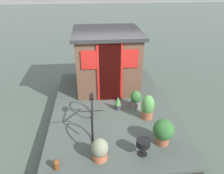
{
  "coord_description": "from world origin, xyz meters",
  "views": [
    {
      "loc": [
        -5.28,
        0.51,
        3.69
      ],
      "look_at": [
        -0.2,
        0.0,
        1.12
      ],
      "focal_mm": 35.37,
      "sensor_mm": 36.0,
      "label": 1
    }
  ],
  "objects_px": {
    "bicycle": "(92,115)",
    "mooring_bollard": "(56,164)",
    "houseboat_cabin": "(107,59)",
    "potted_plant_lavender": "(136,99)",
    "potted_plant_fern": "(163,131)",
    "potted_plant_thyme": "(100,150)",
    "potted_plant_geranium": "(148,107)",
    "potted_plant_basil": "(118,103)",
    "charcoal_grill": "(143,144)"
  },
  "relations": [
    {
      "from": "potted_plant_fern",
      "to": "potted_plant_lavender",
      "type": "height_order",
      "value": "potted_plant_fern"
    },
    {
      "from": "potted_plant_geranium",
      "to": "potted_plant_lavender",
      "type": "bearing_deg",
      "value": 20.28
    },
    {
      "from": "houseboat_cabin",
      "to": "potted_plant_lavender",
      "type": "height_order",
      "value": "houseboat_cabin"
    },
    {
      "from": "potted_plant_basil",
      "to": "mooring_bollard",
      "type": "xyz_separation_m",
      "value": [
        -1.97,
        1.42,
        -0.07
      ]
    },
    {
      "from": "houseboat_cabin",
      "to": "potted_plant_thyme",
      "type": "height_order",
      "value": "houseboat_cabin"
    },
    {
      "from": "potted_plant_geranium",
      "to": "mooring_bollard",
      "type": "height_order",
      "value": "potted_plant_geranium"
    },
    {
      "from": "potted_plant_geranium",
      "to": "bicycle",
      "type": "bearing_deg",
      "value": 101.48
    },
    {
      "from": "potted_plant_thyme",
      "to": "potted_plant_lavender",
      "type": "distance_m",
      "value": 2.14
    },
    {
      "from": "houseboat_cabin",
      "to": "mooring_bollard",
      "type": "height_order",
      "value": "houseboat_cabin"
    },
    {
      "from": "charcoal_grill",
      "to": "mooring_bollard",
      "type": "xyz_separation_m",
      "value": [
        -0.21,
        1.71,
        -0.16
      ]
    },
    {
      "from": "potted_plant_basil",
      "to": "mooring_bollard",
      "type": "distance_m",
      "value": 2.43
    },
    {
      "from": "bicycle",
      "to": "mooring_bollard",
      "type": "relative_size",
      "value": 8.01
    },
    {
      "from": "potted_plant_lavender",
      "to": "mooring_bollard",
      "type": "relative_size",
      "value": 2.4
    },
    {
      "from": "potted_plant_fern",
      "to": "mooring_bollard",
      "type": "relative_size",
      "value": 2.76
    },
    {
      "from": "potted_plant_thyme",
      "to": "potted_plant_basil",
      "type": "bearing_deg",
      "value": -18.06
    },
    {
      "from": "potted_plant_thyme",
      "to": "potted_plant_lavender",
      "type": "relative_size",
      "value": 0.95
    },
    {
      "from": "potted_plant_fern",
      "to": "potted_plant_geranium",
      "type": "bearing_deg",
      "value": 5.71
    },
    {
      "from": "potted_plant_geranium",
      "to": "charcoal_grill",
      "type": "bearing_deg",
      "value": 162.36
    },
    {
      "from": "bicycle",
      "to": "potted_plant_fern",
      "type": "height_order",
      "value": "bicycle"
    },
    {
      "from": "potted_plant_basil",
      "to": "mooring_bollard",
      "type": "relative_size",
      "value": 1.83
    },
    {
      "from": "potted_plant_fern",
      "to": "mooring_bollard",
      "type": "distance_m",
      "value": 2.27
    },
    {
      "from": "potted_plant_fern",
      "to": "potted_plant_basil",
      "type": "distance_m",
      "value": 1.67
    },
    {
      "from": "charcoal_grill",
      "to": "potted_plant_thyme",
      "type": "bearing_deg",
      "value": 92.77
    },
    {
      "from": "bicycle",
      "to": "mooring_bollard",
      "type": "height_order",
      "value": "bicycle"
    },
    {
      "from": "bicycle",
      "to": "potted_plant_fern",
      "type": "bearing_deg",
      "value": -114.85
    },
    {
      "from": "mooring_bollard",
      "to": "potted_plant_thyme",
      "type": "bearing_deg",
      "value": -78.89
    },
    {
      "from": "charcoal_grill",
      "to": "potted_plant_geranium",
      "type": "bearing_deg",
      "value": -17.64
    },
    {
      "from": "potted_plant_lavender",
      "to": "potted_plant_thyme",
      "type": "bearing_deg",
      "value": 149.61
    },
    {
      "from": "houseboat_cabin",
      "to": "potted_plant_lavender",
      "type": "distance_m",
      "value": 1.75
    },
    {
      "from": "bicycle",
      "to": "houseboat_cabin",
      "type": "bearing_deg",
      "value": -13.29
    },
    {
      "from": "houseboat_cabin",
      "to": "potted_plant_thyme",
      "type": "xyz_separation_m",
      "value": [
        -3.32,
        0.42,
        -0.68
      ]
    },
    {
      "from": "mooring_bollard",
      "to": "potted_plant_lavender",
      "type": "bearing_deg",
      "value": -43.61
    },
    {
      "from": "bicycle",
      "to": "charcoal_grill",
      "type": "relative_size",
      "value": 4.68
    },
    {
      "from": "mooring_bollard",
      "to": "charcoal_grill",
      "type": "bearing_deg",
      "value": -83.13
    },
    {
      "from": "potted_plant_geranium",
      "to": "potted_plant_basil",
      "type": "xyz_separation_m",
      "value": [
        0.49,
        0.69,
        -0.14
      ]
    },
    {
      "from": "charcoal_grill",
      "to": "potted_plant_lavender",
      "type": "bearing_deg",
      "value": -6.56
    },
    {
      "from": "bicycle",
      "to": "potted_plant_basil",
      "type": "bearing_deg",
      "value": -42.51
    },
    {
      "from": "houseboat_cabin",
      "to": "mooring_bollard",
      "type": "distance_m",
      "value": 3.79
    },
    {
      "from": "bicycle",
      "to": "potted_plant_geranium",
      "type": "height_order",
      "value": "bicycle"
    },
    {
      "from": "bicycle",
      "to": "potted_plant_basil",
      "type": "height_order",
      "value": "bicycle"
    },
    {
      "from": "bicycle",
      "to": "potted_plant_geranium",
      "type": "distance_m",
      "value": 1.43
    },
    {
      "from": "charcoal_grill",
      "to": "mooring_bollard",
      "type": "height_order",
      "value": "charcoal_grill"
    },
    {
      "from": "potted_plant_lavender",
      "to": "potted_plant_basil",
      "type": "xyz_separation_m",
      "value": [
        -0.04,
        0.49,
        -0.07
      ]
    },
    {
      "from": "potted_plant_lavender",
      "to": "potted_plant_basil",
      "type": "bearing_deg",
      "value": 94.9
    },
    {
      "from": "houseboat_cabin",
      "to": "potted_plant_fern",
      "type": "bearing_deg",
      "value": -162.26
    },
    {
      "from": "potted_plant_geranium",
      "to": "potted_plant_thyme",
      "type": "bearing_deg",
      "value": 135.75
    },
    {
      "from": "potted_plant_lavender",
      "to": "bicycle",
      "type": "bearing_deg",
      "value": 124.15
    },
    {
      "from": "mooring_bollard",
      "to": "houseboat_cabin",
      "type": "bearing_deg",
      "value": -19.74
    },
    {
      "from": "potted_plant_geranium",
      "to": "charcoal_grill",
      "type": "relative_size",
      "value": 1.78
    },
    {
      "from": "potted_plant_fern",
      "to": "charcoal_grill",
      "type": "xyz_separation_m",
      "value": [
        -0.29,
        0.5,
        -0.05
      ]
    }
  ]
}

